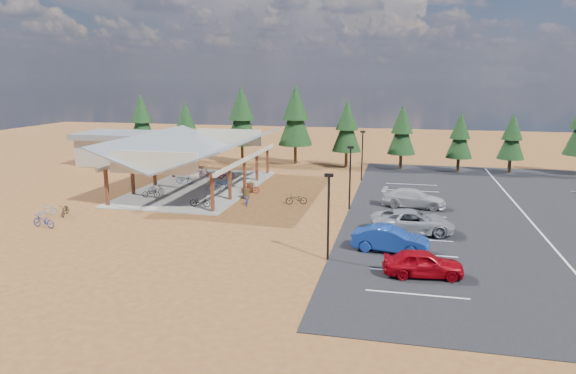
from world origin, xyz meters
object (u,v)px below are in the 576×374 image
(bike_6, at_px, (223,184))
(car_2, at_px, (412,222))
(lamp_post_2, at_px, (362,152))
(bike_2, at_px, (184,179))
(bike_1, at_px, (156,189))
(bike_8, at_px, (65,210))
(bike_5, at_px, (212,186))
(lamp_post_0, at_px, (328,211))
(bike_4, at_px, (200,201))
(trash_bin_1, at_px, (250,188))
(bike_pavilion, at_px, (198,149))
(car_3, at_px, (414,198))
(bike_16, at_px, (296,199))
(bike_9, at_px, (47,211))
(outbuilding, at_px, (126,148))
(bike_10, at_px, (43,221))
(car_0, at_px, (423,263))
(bike_15, at_px, (250,188))
(bike_7, at_px, (226,174))
(bike_0, at_px, (151,193))
(car_1, at_px, (390,239))
(bike_3, at_px, (204,173))
(trash_bin_0, at_px, (246,194))
(lamp_post_1, at_px, (350,173))

(bike_6, relative_size, car_2, 0.27)
(lamp_post_2, height_order, bike_2, lamp_post_2)
(bike_1, distance_m, bike_8, 8.51)
(bike_5, relative_size, bike_6, 1.15)
(lamp_post_0, distance_m, bike_4, 15.58)
(trash_bin_1, xyz_separation_m, bike_4, (-2.30, -6.46, 0.11))
(bike_pavilion, distance_m, car_3, 20.57)
(bike_1, relative_size, bike_2, 1.14)
(bike_6, relative_size, bike_16, 0.86)
(bike_2, relative_size, bike_9, 1.10)
(outbuilding, distance_m, bike_16, 28.96)
(lamp_post_2, bearing_deg, bike_2, -160.92)
(bike_5, height_order, bike_10, bike_5)
(bike_2, bearing_deg, lamp_post_2, -76.31)
(lamp_post_2, xyz_separation_m, bike_9, (-22.43, -19.19, -2.53))
(bike_4, xyz_separation_m, bike_9, (-10.51, -4.93, -0.12))
(trash_bin_1, height_order, car_0, car_0)
(bike_15, bearing_deg, bike_7, 15.25)
(bike_0, height_order, car_0, car_0)
(bike_4, xyz_separation_m, bike_15, (2.48, 5.91, -0.06))
(car_1, bearing_deg, lamp_post_0, 129.43)
(lamp_post_2, xyz_separation_m, bike_6, (-12.63, -6.85, -2.48))
(bike_3, xyz_separation_m, bike_8, (-4.81, -16.44, -0.13))
(outbuilding, distance_m, trash_bin_0, 24.48)
(lamp_post_2, height_order, bike_6, lamp_post_2)
(trash_bin_0, distance_m, bike_10, 16.26)
(lamp_post_0, distance_m, bike_6, 21.44)
(bike_9, bearing_deg, bike_1, -93.19)
(car_0, bearing_deg, trash_bin_0, 37.26)
(bike_7, relative_size, car_3, 0.35)
(bike_3, bearing_deg, lamp_post_2, -69.62)
(outbuilding, bearing_deg, bike_8, -71.02)
(lamp_post_0, relative_size, car_3, 1.01)
(outbuilding, bearing_deg, lamp_post_0, -43.99)
(bike_pavilion, bearing_deg, car_3, -9.30)
(lamp_post_0, bearing_deg, bike_6, 126.38)
(bike_3, bearing_deg, bike_pavilion, -151.53)
(bike_1, height_order, bike_7, bike_1)
(outbuilding, bearing_deg, bike_3, -26.56)
(bike_7, distance_m, bike_8, 17.68)
(lamp_post_2, relative_size, bike_9, 3.46)
(bike_5, xyz_separation_m, bike_6, (0.45, 1.68, -0.13))
(car_2, bearing_deg, car_3, -8.32)
(lamp_post_1, height_order, bike_2, lamp_post_1)
(lamp_post_0, bearing_deg, bike_9, 167.89)
(lamp_post_2, relative_size, trash_bin_1, 5.71)
(bike_2, height_order, bike_16, bike_2)
(trash_bin_1, relative_size, bike_9, 0.61)
(outbuilding, relative_size, bike_4, 6.24)
(bike_0, bearing_deg, bike_3, -14.64)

